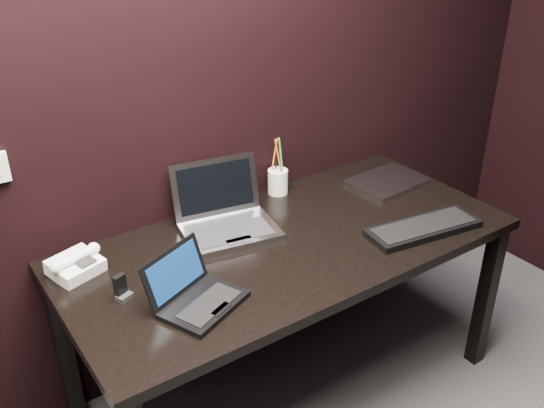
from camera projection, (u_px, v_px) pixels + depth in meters
wall_back at (157, 82)px, 2.15m from camera, size 4.00×0.00×4.00m
desk at (289, 257)px, 2.31m from camera, size 1.70×0.80×0.74m
netbook at (196, 295)px, 1.92m from camera, size 0.33×0.31×0.17m
silver_laptop at (226, 219)px, 2.32m from camera, size 0.40×0.37×0.24m
ext_keyboard at (423, 228)px, 2.33m from camera, size 0.47×0.22×0.03m
closed_laptop at (388, 182)px, 2.69m from camera, size 0.34×0.25×0.02m
desk_phone at (76, 265)px, 2.06m from camera, size 0.20×0.18×0.09m
mobile_phone at (122, 290)px, 1.94m from camera, size 0.06×0.05×0.09m
pen_cup at (278, 181)px, 2.59m from camera, size 0.09×0.09×0.25m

